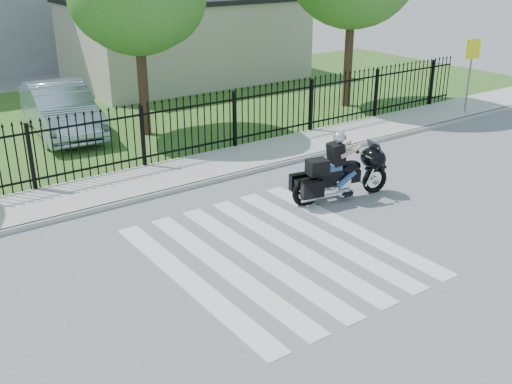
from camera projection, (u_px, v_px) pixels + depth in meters
ground at (276, 252)px, 12.11m from camera, size 120.00×120.00×0.00m
crosswalk at (276, 251)px, 12.11m from camera, size 5.00×5.50×0.01m
sidewalk at (162, 177)px, 15.86m from camera, size 40.00×2.00×0.12m
curb at (180, 189)px, 15.10m from camera, size 40.00×0.12×0.12m
grass_strip at (70, 121)px, 21.15m from camera, size 40.00×12.00×0.02m
iron_fence at (143, 138)px, 16.29m from camera, size 26.00×0.04×1.80m
building_low at (186, 41)px, 27.27m from camera, size 10.00×6.00×3.50m
motorcycle_rider at (339, 171)px, 14.38m from camera, size 2.63×1.20×1.76m
parked_car at (61, 109)px, 19.40m from camera, size 2.24×5.16×1.65m
traffic_sign at (472, 61)px, 21.31m from camera, size 0.56×0.18×2.60m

